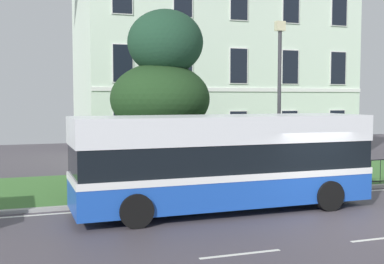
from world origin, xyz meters
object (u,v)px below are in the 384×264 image
at_px(georgian_townhouse, 209,51).
at_px(single_decker_bus, 224,161).
at_px(street_lamp_post, 279,93).
at_px(evergreen_tree, 163,109).

height_order(georgian_townhouse, single_decker_bus, georgian_townhouse).
bearing_deg(georgian_townhouse, street_lamp_post, -97.73).
distance_m(georgian_townhouse, street_lamp_post, 12.27).
xyz_separation_m(single_decker_bus, street_lamp_post, (3.26, 2.42, 2.18)).
relative_size(georgian_townhouse, street_lamp_post, 2.50).
relative_size(georgian_townhouse, evergreen_tree, 2.31).
height_order(single_decker_bus, street_lamp_post, street_lamp_post).
bearing_deg(evergreen_tree, georgian_townhouse, 60.44).
bearing_deg(single_decker_bus, street_lamp_post, 35.62).
bearing_deg(single_decker_bus, georgian_townhouse, 70.25).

